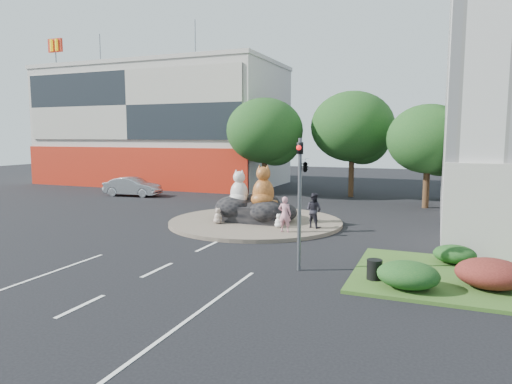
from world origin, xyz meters
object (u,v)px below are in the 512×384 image
(kitten_calico, at_px, (218,215))
(kitten_white, at_px, (279,220))
(cat_tabby, at_px, (263,186))
(pedestrian_pink, at_px, (285,214))
(pedestrian_dark, at_px, (314,210))
(litter_bin, at_px, (374,269))
(cat_white, at_px, (239,187))
(parked_car, at_px, (133,187))

(kitten_calico, relative_size, kitten_white, 1.19)
(cat_tabby, distance_m, pedestrian_pink, 3.16)
(kitten_calico, distance_m, kitten_white, 3.54)
(pedestrian_dark, bearing_deg, kitten_white, 40.03)
(cat_tabby, relative_size, litter_bin, 3.42)
(cat_tabby, bearing_deg, litter_bin, -50.60)
(cat_white, height_order, kitten_calico, cat_white)
(cat_tabby, relative_size, kitten_white, 3.10)
(cat_white, height_order, litter_bin, cat_white)
(cat_tabby, relative_size, parked_car, 0.49)
(pedestrian_pink, xyz_separation_m, parked_car, (-16.91, 9.98, -0.32))
(kitten_calico, height_order, pedestrian_pink, pedestrian_pink)
(pedestrian_pink, bearing_deg, cat_tabby, -48.57)
(kitten_white, xyz_separation_m, parked_car, (-16.24, 9.00, 0.21))
(parked_car, distance_m, litter_bin, 27.32)
(cat_white, xyz_separation_m, cat_tabby, (1.54, -0.11, 0.16))
(parked_car, bearing_deg, kitten_calico, -132.26)
(cat_white, relative_size, kitten_white, 2.68)
(cat_tabby, distance_m, litter_bin, 11.06)
(kitten_calico, height_order, litter_bin, kitten_calico)
(cat_white, relative_size, pedestrian_pink, 1.12)
(cat_white, relative_size, litter_bin, 2.95)
(cat_tabby, xyz_separation_m, litter_bin, (7.26, -8.14, -1.82))
(cat_white, xyz_separation_m, litter_bin, (8.80, -8.24, -1.66))
(cat_white, xyz_separation_m, parked_car, (-13.36, 7.73, -1.33))
(parked_car, height_order, litter_bin, parked_car)
(kitten_white, distance_m, pedestrian_pink, 1.30)
(cat_white, distance_m, litter_bin, 12.17)
(pedestrian_dark, xyz_separation_m, litter_bin, (4.17, -7.62, -0.67))
(cat_tabby, height_order, pedestrian_dark, cat_tabby)
(pedestrian_pink, distance_m, pedestrian_dark, 1.97)
(cat_tabby, bearing_deg, pedestrian_dark, -11.75)
(kitten_calico, bearing_deg, pedestrian_pink, -4.11)
(kitten_calico, xyz_separation_m, litter_bin, (9.46, -6.77, -0.19))
(parked_car, relative_size, litter_bin, 6.97)
(cat_tabby, xyz_separation_m, parked_car, (-14.91, 7.83, -1.49))
(cat_white, distance_m, pedestrian_pink, 4.32)
(cat_white, bearing_deg, parked_car, 157.49)
(cat_white, relative_size, kitten_calico, 2.26)
(cat_tabby, relative_size, kitten_calico, 2.61)
(cat_tabby, bearing_deg, kitten_white, -43.57)
(kitten_calico, relative_size, litter_bin, 1.31)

